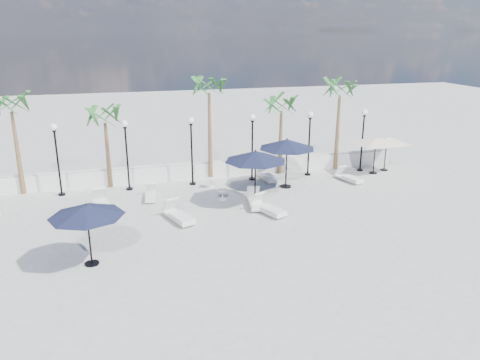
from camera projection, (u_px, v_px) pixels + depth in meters
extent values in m
plane|color=gray|center=(217.00, 229.00, 20.50)|extent=(100.00, 100.00, 0.00)
cube|color=silver|center=(190.00, 172.00, 27.26)|extent=(26.00, 0.30, 0.90)
cube|color=silver|center=(189.00, 163.00, 27.10)|extent=(26.00, 0.12, 0.08)
cylinder|color=black|center=(62.00, 194.00, 24.74)|extent=(0.36, 0.36, 0.10)
cylinder|color=black|center=(58.00, 163.00, 24.22)|extent=(0.10, 0.10, 3.50)
cylinder|color=black|center=(54.00, 131.00, 23.70)|extent=(0.18, 0.18, 0.10)
sphere|color=white|center=(54.00, 127.00, 23.64)|extent=(0.36, 0.36, 0.36)
cylinder|color=black|center=(130.00, 189.00, 25.60)|extent=(0.36, 0.36, 0.10)
cylinder|color=black|center=(127.00, 159.00, 25.08)|extent=(0.10, 0.10, 3.50)
cylinder|color=black|center=(125.00, 128.00, 24.57)|extent=(0.18, 0.18, 0.10)
sphere|color=white|center=(125.00, 124.00, 24.50)|extent=(0.36, 0.36, 0.36)
cylinder|color=black|center=(193.00, 184.00, 26.46)|extent=(0.36, 0.36, 0.10)
cylinder|color=black|center=(192.00, 154.00, 25.95)|extent=(0.10, 0.10, 3.50)
cylinder|color=black|center=(191.00, 124.00, 25.43)|extent=(0.18, 0.18, 0.10)
sphere|color=white|center=(191.00, 120.00, 25.36)|extent=(0.36, 0.36, 0.36)
cylinder|color=black|center=(252.00, 179.00, 27.33)|extent=(0.36, 0.36, 0.10)
cylinder|color=black|center=(252.00, 150.00, 26.81)|extent=(0.10, 0.10, 3.50)
cylinder|color=black|center=(252.00, 121.00, 26.29)|extent=(0.18, 0.18, 0.10)
sphere|color=white|center=(252.00, 117.00, 26.22)|extent=(0.36, 0.36, 0.36)
cylinder|color=black|center=(308.00, 174.00, 28.19)|extent=(0.36, 0.36, 0.10)
cylinder|color=black|center=(309.00, 147.00, 27.67)|extent=(0.10, 0.10, 3.50)
cylinder|color=black|center=(310.00, 118.00, 27.15)|extent=(0.18, 0.18, 0.10)
sphere|color=white|center=(310.00, 115.00, 27.09)|extent=(0.36, 0.36, 0.36)
cylinder|color=black|center=(360.00, 170.00, 29.05)|extent=(0.36, 0.36, 0.10)
cylinder|color=black|center=(362.00, 143.00, 28.53)|extent=(0.10, 0.10, 3.50)
cylinder|color=black|center=(364.00, 116.00, 28.01)|extent=(0.18, 0.18, 0.10)
sphere|color=white|center=(365.00, 112.00, 27.95)|extent=(0.36, 0.36, 0.36)
cone|color=brown|center=(18.00, 154.00, 24.33)|extent=(0.28, 0.28, 4.40)
cone|color=brown|center=(108.00, 155.00, 25.56)|extent=(0.28, 0.28, 3.60)
cone|color=brown|center=(210.00, 137.00, 26.75)|extent=(0.28, 0.28, 5.00)
cone|color=brown|center=(280.00, 143.00, 27.99)|extent=(0.28, 0.28, 3.80)
cone|color=brown|center=(337.00, 133.00, 28.78)|extent=(0.28, 0.28, 4.60)
cube|color=white|center=(103.00, 206.00, 22.71)|extent=(1.08, 2.17, 0.11)
cube|color=white|center=(103.00, 206.00, 22.43)|extent=(0.91, 1.50, 0.11)
cube|color=white|center=(99.00, 193.00, 23.30)|extent=(0.73, 0.61, 0.65)
cube|color=white|center=(151.00, 197.00, 24.12)|extent=(0.71, 1.68, 0.09)
cube|color=white|center=(151.00, 196.00, 23.88)|extent=(0.62, 1.15, 0.09)
cube|color=white|center=(151.00, 187.00, 24.64)|extent=(0.55, 0.44, 0.51)
cube|color=white|center=(179.00, 217.00, 21.36)|extent=(1.33, 2.16, 0.11)
cube|color=white|center=(182.00, 217.00, 21.10)|extent=(1.07, 1.52, 0.11)
cube|color=white|center=(170.00, 204.00, 21.88)|extent=(0.77, 0.67, 0.64)
cube|color=white|center=(267.00, 177.00, 27.22)|extent=(0.77, 1.88, 0.10)
cube|color=white|center=(269.00, 177.00, 26.97)|extent=(0.68, 1.28, 0.10)
cube|color=white|center=(262.00, 168.00, 27.78)|extent=(0.61, 0.48, 0.57)
cube|color=white|center=(268.00, 210.00, 22.24)|extent=(1.40, 2.10, 0.11)
cube|color=white|center=(272.00, 209.00, 22.00)|extent=(1.10, 1.49, 0.11)
cube|color=white|center=(258.00, 198.00, 22.73)|extent=(0.76, 0.68, 0.62)
cube|color=white|center=(255.00, 203.00, 23.12)|extent=(0.93, 2.05, 0.11)
cube|color=white|center=(256.00, 203.00, 22.84)|extent=(0.80, 1.41, 0.11)
cube|color=white|center=(253.00, 191.00, 23.76)|extent=(0.68, 0.55, 0.62)
cube|color=white|center=(349.00, 179.00, 26.99)|extent=(1.10, 1.91, 0.10)
cube|color=white|center=(352.00, 178.00, 26.76)|extent=(0.90, 1.33, 0.10)
cube|color=white|center=(341.00, 170.00, 27.48)|extent=(0.67, 0.57, 0.57)
cylinder|color=white|center=(211.00, 187.00, 25.97)|extent=(0.41, 0.41, 0.03)
cylinder|color=white|center=(211.00, 183.00, 25.90)|extent=(0.06, 0.06, 0.49)
cylinder|color=white|center=(211.00, 179.00, 25.82)|extent=(0.53, 0.53, 0.03)
cylinder|color=white|center=(223.00, 199.00, 24.11)|extent=(0.41, 0.41, 0.03)
cylinder|color=white|center=(223.00, 195.00, 24.04)|extent=(0.06, 0.06, 0.50)
cylinder|color=white|center=(222.00, 190.00, 23.96)|extent=(0.54, 0.54, 0.03)
cylinder|color=black|center=(92.00, 263.00, 17.43)|extent=(0.53, 0.53, 0.06)
cylinder|color=black|center=(89.00, 236.00, 17.09)|extent=(0.07, 0.07, 2.32)
cone|color=black|center=(86.00, 211.00, 16.78)|extent=(2.74, 2.74, 0.43)
sphere|color=black|center=(86.00, 204.00, 16.71)|extent=(0.08, 0.08, 0.08)
cylinder|color=black|center=(255.00, 202.00, 23.62)|extent=(0.62, 0.62, 0.07)
cylinder|color=black|center=(255.00, 178.00, 23.22)|extent=(0.08, 0.08, 2.65)
cone|color=black|center=(255.00, 156.00, 22.88)|extent=(3.10, 3.10, 0.50)
sphere|color=black|center=(256.00, 150.00, 22.79)|extent=(0.09, 0.09, 0.09)
cylinder|color=black|center=(286.00, 186.00, 26.03)|extent=(0.62, 0.62, 0.07)
cylinder|color=black|center=(286.00, 164.00, 25.64)|extent=(0.08, 0.08, 2.66)
cone|color=black|center=(287.00, 144.00, 25.29)|extent=(3.11, 3.11, 0.50)
sphere|color=black|center=(287.00, 139.00, 25.21)|extent=(0.09, 0.09, 0.09)
cylinder|color=black|center=(373.00, 173.00, 28.54)|extent=(0.49, 0.49, 0.06)
cylinder|color=black|center=(374.00, 156.00, 28.22)|extent=(0.07, 0.07, 2.17)
pyramid|color=beige|center=(376.00, 138.00, 27.88)|extent=(4.81, 4.81, 0.33)
cylinder|color=black|center=(384.00, 170.00, 29.15)|extent=(0.48, 0.48, 0.06)
cylinder|color=black|center=(385.00, 154.00, 28.84)|extent=(0.06, 0.06, 2.06)
pyramid|color=beige|center=(387.00, 137.00, 28.52)|extent=(4.48, 4.48, 0.32)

